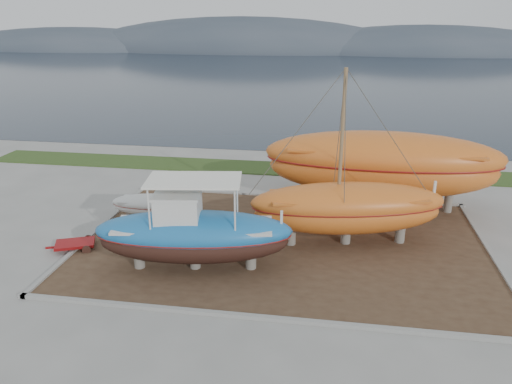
% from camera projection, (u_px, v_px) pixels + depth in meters
% --- Properties ---
extents(ground, '(140.00, 140.00, 0.00)m').
position_uv_depth(ground, '(273.00, 289.00, 19.23)').
color(ground, gray).
rests_on(ground, ground).
extents(dirt_patch, '(18.00, 12.00, 0.06)m').
position_uv_depth(dirt_patch, '(284.00, 243.00, 22.94)').
color(dirt_patch, '#422D1E').
rests_on(dirt_patch, ground).
extents(curb_frame, '(18.60, 12.60, 0.15)m').
position_uv_depth(curb_frame, '(284.00, 242.00, 22.92)').
color(curb_frame, gray).
rests_on(curb_frame, ground).
extents(grass_strip, '(44.00, 3.00, 0.08)m').
position_uv_depth(grass_strip, '(302.00, 170.00, 33.61)').
color(grass_strip, '#284219').
rests_on(grass_strip, ground).
extents(sea, '(260.00, 100.00, 0.04)m').
position_uv_depth(sea, '(325.00, 75.00, 84.24)').
color(sea, '#17212E').
rests_on(sea, ground).
extents(mountain_ridge, '(200.00, 36.00, 20.00)m').
position_uv_depth(mountain_ridge, '(330.00, 51.00, 135.32)').
color(mountain_ridge, '#333D49').
rests_on(mountain_ridge, ground).
extents(blue_caique, '(8.29, 3.62, 3.86)m').
position_uv_depth(blue_caique, '(193.00, 225.00, 20.06)').
color(blue_caique, '#1C6AAF').
rests_on(blue_caique, dirt_patch).
extents(white_dinghy, '(4.32, 1.86, 1.27)m').
position_uv_depth(white_dinghy, '(154.00, 208.00, 25.31)').
color(white_dinghy, silver).
rests_on(white_dinghy, dirt_patch).
extents(orange_sailboat, '(9.08, 4.29, 7.87)m').
position_uv_depth(orange_sailboat, '(351.00, 160.00, 21.59)').
color(orange_sailboat, '#CA611F').
rests_on(orange_sailboat, dirt_patch).
extents(orange_bare_hull, '(12.42, 3.83, 4.06)m').
position_uv_depth(orange_bare_hull, '(381.00, 172.00, 26.37)').
color(orange_bare_hull, '#CA611F').
rests_on(orange_bare_hull, dirt_patch).
extents(red_trailer, '(2.80, 2.12, 0.36)m').
position_uv_depth(red_trailer, '(75.00, 246.00, 22.35)').
color(red_trailer, maroon).
rests_on(red_trailer, ground).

